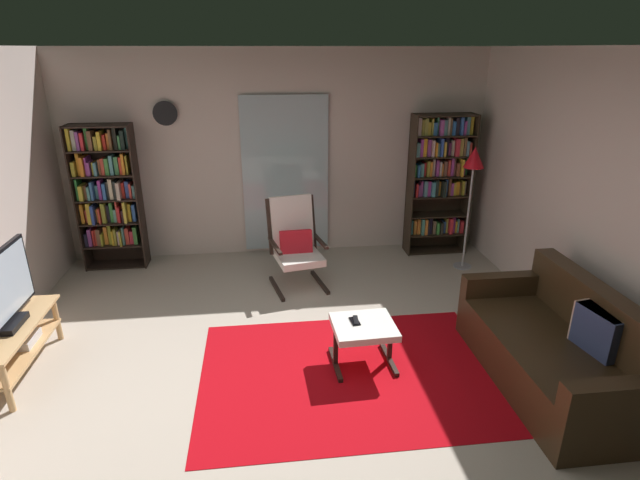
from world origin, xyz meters
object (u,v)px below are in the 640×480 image
at_px(tv_stand, 14,341).
at_px(television, 1,294).
at_px(cell_phone, 355,321).
at_px(floor_lamp_by_shelf, 473,167).
at_px(wall_clock, 165,113).
at_px(leather_sofa, 560,351).
at_px(lounge_armchair, 295,241).
at_px(tv_remote, 356,320).
at_px(ottoman, 364,331).
at_px(bookshelf_near_sofa, 439,177).
at_px(bookshelf_near_tv, 107,192).

height_order(tv_stand, television, television).
height_order(cell_phone, floor_lamp_by_shelf, floor_lamp_by_shelf).
xyz_separation_m(floor_lamp_by_shelf, wall_clock, (-3.58, 0.79, 0.58)).
xyz_separation_m(leather_sofa, lounge_armchair, (-1.98, 2.10, 0.24)).
bearing_deg(wall_clock, tv_remote, -54.71).
relative_size(tv_remote, cell_phone, 1.03).
bearing_deg(floor_lamp_by_shelf, wall_clock, 167.53).
distance_m(lounge_armchair, cell_phone, 1.67).
bearing_deg(leather_sofa, wall_clock, 137.91).
bearing_deg(ottoman, cell_phone, 149.17).
bearing_deg(tv_remote, wall_clock, 130.36).
xyz_separation_m(tv_stand, bookshelf_near_sofa, (4.39, 2.21, 0.73)).
distance_m(bookshelf_near_tv, floor_lamp_by_shelf, 4.38).
bearing_deg(tv_stand, television, -83.24).
relative_size(television, cell_phone, 7.18).
distance_m(cell_phone, wall_clock, 3.52).
relative_size(television, wall_clock, 3.47).
xyz_separation_m(television, leather_sofa, (4.44, -0.67, -0.45)).
xyz_separation_m(cell_phone, wall_clock, (-1.84, 2.63, 1.45)).
relative_size(tv_stand, bookshelf_near_sofa, 0.61).
xyz_separation_m(ottoman, wall_clock, (-1.91, 2.67, 1.52)).
distance_m(tv_stand, bookshelf_near_tv, 2.33).
bearing_deg(leather_sofa, bookshelf_near_sofa, 90.96).
bearing_deg(tv_remote, bookshelf_near_tv, 142.19).
bearing_deg(tv_stand, tv_remote, -4.01).
bearing_deg(wall_clock, cell_phone, -54.94).
height_order(lounge_armchair, cell_phone, lounge_armchair).
distance_m(television, leather_sofa, 4.51).
relative_size(tv_stand, bookshelf_near_tv, 0.63).
distance_m(bookshelf_near_tv, cell_phone, 3.59).
relative_size(tv_stand, wall_clock, 3.83).
bearing_deg(tv_stand, wall_clock, 67.49).
bearing_deg(tv_remote, tv_stand, -178.95).
bearing_deg(wall_clock, floor_lamp_by_shelf, -12.47).
xyz_separation_m(bookshelf_near_tv, wall_clock, (0.75, 0.20, 0.89)).
distance_m(bookshelf_near_sofa, ottoman, 2.95).
height_order(bookshelf_near_tv, ottoman, bookshelf_near_tv).
relative_size(leather_sofa, floor_lamp_by_shelf, 1.16).
height_order(bookshelf_near_tv, tv_remote, bookshelf_near_tv).
relative_size(tv_stand, ottoman, 2.07).
bearing_deg(cell_phone, lounge_armchair, 97.22).
distance_m(bookshelf_near_sofa, wall_clock, 3.49).
bearing_deg(leather_sofa, television, 171.44).
bearing_deg(ottoman, floor_lamp_by_shelf, 48.45).
bearing_deg(tv_remote, cell_phone, -140.71).
bearing_deg(bookshelf_near_sofa, wall_clock, 176.48).
height_order(leather_sofa, lounge_armchair, lounge_armchair).
height_order(leather_sofa, cell_phone, leather_sofa).
xyz_separation_m(television, ottoman, (2.91, -0.23, -0.42)).
bearing_deg(lounge_armchair, cell_phone, -76.70).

